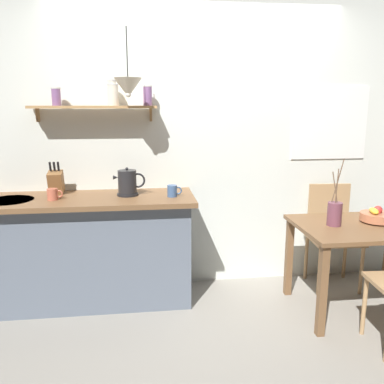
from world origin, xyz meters
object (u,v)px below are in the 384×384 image
Objects in this scene: twig_vase at (335,213)px; pendant_lamp at (128,87)px; electric_kettle at (128,183)px; coffee_mug_spare at (173,191)px; dining_table at (362,238)px; knife_block at (56,182)px; dining_chair_far at (332,229)px; fruit_bowl at (377,216)px; coffee_mug_by_sink at (53,194)px.

pendant_lamp reaches higher than twig_vase.
electric_kettle is 2.16× the size of coffee_mug_spare.
dining_table is 2.54m from knife_block.
dining_chair_far is (0.01, 0.52, -0.09)m from dining_table.
pendant_lamp is at bearing 168.76° from twig_vase.
dining_table is at bearing -158.16° from fruit_bowl.
knife_block is 0.98m from coffee_mug_spare.
dining_table is at bearing -8.08° from coffee_mug_by_sink.
coffee_mug_spare is at bearing 1.42° from pendant_lamp.
dining_table is at bearing -10.39° from pendant_lamp.
twig_vase is (-0.24, -0.50, 0.30)m from dining_chair_far.
electric_kettle reaches higher than coffee_mug_spare.
coffee_mug_by_sink is (0.01, -0.21, -0.06)m from knife_block.
electric_kettle is at bearing 165.53° from twig_vase.
coffee_mug_spare is (-1.49, -0.18, 0.44)m from dining_chair_far.
electric_kettle reaches higher than coffee_mug_by_sink.
dining_chair_far is 0.63m from twig_vase.
coffee_mug_by_sink is at bearing -175.80° from dining_chair_far.
pendant_lamp is (0.03, -0.10, 0.76)m from electric_kettle.
coffee_mug_spare is (0.36, -0.09, -0.06)m from electric_kettle.
electric_kettle is at bearing 8.78° from coffee_mug_by_sink.
electric_kettle is at bearing 106.96° from pendant_lamp.
dining_chair_far is 3.50× the size of fruit_bowl.
knife_block is at bearing 160.32° from pendant_lamp.
knife_block is at bearing 179.21° from dining_chair_far.
coffee_mug_spare is at bearing 165.51° from twig_vase.
electric_kettle reaches higher than dining_chair_far.
electric_kettle is 0.77m from pendant_lamp.
twig_vase is (-0.38, -0.04, 0.05)m from fruit_bowl.
knife_block is at bearing 169.09° from fruit_bowl.
pendant_lamp reaches higher than dining_table.
knife_block reaches higher than fruit_bowl.
coffee_mug_by_sink is 0.94m from coffee_mug_spare.
knife_block is 0.22m from coffee_mug_by_sink.
electric_kettle reaches higher than fruit_bowl.
coffee_mug_by_sink is at bearing 173.65° from fruit_bowl.
twig_vase is at bearing -174.27° from fruit_bowl.
fruit_bowl is at bearing -6.35° from coffee_mug_by_sink.
dining_table is 1.94m from electric_kettle.
coffee_mug_by_sink reaches higher than fruit_bowl.
dining_table is 3.75× the size of knife_block.
knife_block is 2.28× the size of coffee_mug_by_sink.
twig_vase is (-0.24, 0.02, 0.21)m from dining_table.
twig_vase is at bearing -11.24° from pendant_lamp.
twig_vase is 1.03× the size of pendant_lamp.
coffee_mug_spare reaches higher than coffee_mug_by_sink.
fruit_bowl is 2.04m from electric_kettle.
dining_table is 3.97× the size of electric_kettle.
pendant_lamp reaches higher than knife_block.
fruit_bowl is 0.39m from twig_vase.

